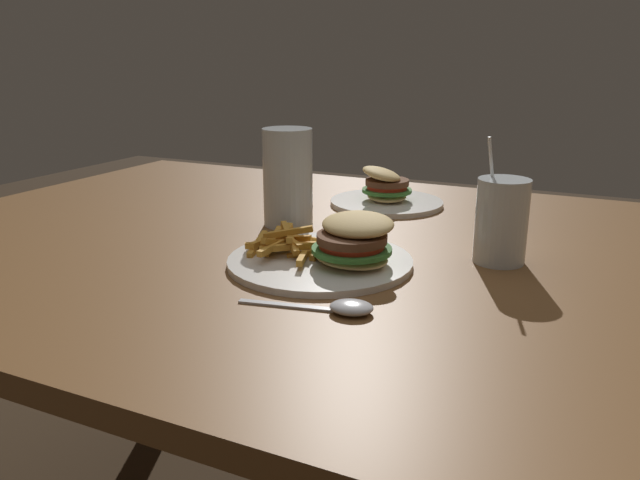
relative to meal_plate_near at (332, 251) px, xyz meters
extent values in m
cube|color=brown|center=(-0.01, 0.11, -0.04)|extent=(1.68, 1.09, 0.03)
cylinder|color=brown|center=(-0.78, 0.59, -0.39)|extent=(0.08, 0.08, 0.67)
cylinder|color=white|center=(-0.02, 0.00, -0.02)|extent=(0.28, 0.28, 0.01)
ellipsoid|color=#DBB770|center=(0.03, 0.00, 0.00)|extent=(0.13, 0.12, 0.02)
cylinder|color=#38752D|center=(0.03, 0.00, 0.01)|extent=(0.14, 0.14, 0.01)
cylinder|color=red|center=(0.03, 0.00, 0.02)|extent=(0.11, 0.11, 0.01)
cylinder|color=brown|center=(0.03, 0.00, 0.03)|extent=(0.12, 0.12, 0.01)
ellipsoid|color=#DBB770|center=(0.04, 0.01, 0.04)|extent=(0.13, 0.12, 0.04)
cube|color=gold|center=(-0.10, 0.03, 0.00)|extent=(0.01, 0.07, 0.03)
cube|color=gold|center=(-0.12, 0.00, 0.00)|extent=(0.02, 0.07, 0.02)
cube|color=gold|center=(-0.07, 0.02, 0.00)|extent=(0.06, 0.02, 0.02)
cube|color=gold|center=(-0.10, 0.00, 0.00)|extent=(0.03, 0.08, 0.03)
cube|color=gold|center=(-0.07, 0.00, 0.01)|extent=(0.04, 0.06, 0.03)
cube|color=gold|center=(-0.07, 0.00, 0.01)|extent=(0.06, 0.07, 0.03)
cube|color=gold|center=(-0.11, 0.01, -0.01)|extent=(0.07, 0.05, 0.02)
cube|color=gold|center=(-0.08, -0.03, 0.00)|extent=(0.01, 0.09, 0.01)
cube|color=gold|center=(-0.02, 0.01, -0.01)|extent=(0.01, 0.06, 0.01)
cube|color=gold|center=(-0.11, -0.01, 0.00)|extent=(0.06, 0.04, 0.01)
cube|color=gold|center=(-0.12, -0.01, 0.00)|extent=(0.03, 0.08, 0.02)
cube|color=gold|center=(-0.11, 0.05, -0.01)|extent=(0.07, 0.06, 0.02)
cube|color=gold|center=(-0.07, 0.00, 0.01)|extent=(0.07, 0.05, 0.01)
cube|color=gold|center=(-0.06, -0.02, 0.00)|extent=(0.07, 0.06, 0.01)
cube|color=gold|center=(-0.07, 0.00, 0.00)|extent=(0.05, 0.05, 0.01)
cube|color=gold|center=(-0.09, -0.02, 0.01)|extent=(0.02, 0.06, 0.03)
cube|color=gold|center=(-0.07, 0.00, 0.02)|extent=(0.07, 0.04, 0.02)
cube|color=gold|center=(-0.08, 0.03, 0.00)|extent=(0.06, 0.06, 0.03)
cube|color=gold|center=(-0.07, 0.00, 0.00)|extent=(0.05, 0.04, 0.01)
cube|color=gold|center=(-0.04, -0.02, -0.01)|extent=(0.04, 0.09, 0.01)
cube|color=gold|center=(-0.04, 0.00, -0.01)|extent=(0.06, 0.04, 0.02)
cylinder|color=silver|center=(-0.17, 0.18, 0.06)|extent=(0.09, 0.09, 0.18)
cylinder|color=gold|center=(-0.17, 0.18, 0.06)|extent=(0.08, 0.08, 0.16)
cylinder|color=silver|center=(0.22, 0.13, 0.04)|extent=(0.08, 0.08, 0.13)
cylinder|color=#EFA819|center=(0.22, 0.13, 0.03)|extent=(0.07, 0.07, 0.11)
cylinder|color=white|center=(0.21, 0.14, 0.07)|extent=(0.03, 0.03, 0.19)
ellipsoid|color=silver|center=(0.09, -0.15, -0.02)|extent=(0.06, 0.05, 0.02)
cube|color=silver|center=(0.01, -0.17, -0.02)|extent=(0.12, 0.03, 0.00)
cylinder|color=white|center=(-0.06, 0.41, -0.02)|extent=(0.24, 0.24, 0.01)
ellipsoid|color=#DBB770|center=(-0.06, 0.41, -0.01)|extent=(0.12, 0.12, 0.02)
cylinder|color=#38752D|center=(-0.06, 0.41, 0.01)|extent=(0.14, 0.14, 0.01)
cylinder|color=red|center=(-0.06, 0.41, 0.01)|extent=(0.11, 0.11, 0.01)
cylinder|color=brown|center=(-0.06, 0.41, 0.02)|extent=(0.12, 0.12, 0.01)
ellipsoid|color=#DBB770|center=(-0.07, 0.40, 0.04)|extent=(0.12, 0.13, 0.04)
camera|label=1|loc=(0.36, -0.81, 0.28)|focal=35.00mm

